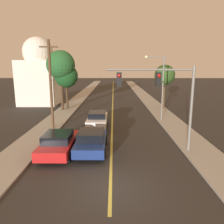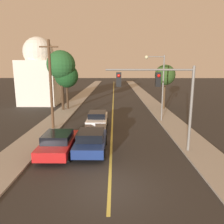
% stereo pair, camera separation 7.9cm
% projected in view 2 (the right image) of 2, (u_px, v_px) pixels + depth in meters
% --- Properties ---
extents(ground_plane, '(200.00, 200.00, 0.00)m').
position_uv_depth(ground_plane, '(110.00, 188.00, 10.29)').
color(ground_plane, '#2D2B28').
extents(road_surface, '(9.57, 80.00, 0.01)m').
position_uv_depth(road_surface, '(113.00, 94.00, 45.52)').
color(road_surface, '#2D2B28').
rests_on(road_surface, ground).
extents(sidewalk_left, '(2.50, 80.00, 0.12)m').
position_uv_depth(sidewalk_left, '(85.00, 94.00, 45.58)').
color(sidewalk_left, '#9E998E').
rests_on(sidewalk_left, ground).
extents(sidewalk_right, '(2.50, 80.00, 0.12)m').
position_uv_depth(sidewalk_right, '(142.00, 94.00, 45.44)').
color(sidewalk_right, '#9E998E').
rests_on(sidewalk_right, ground).
extents(car_near_lane_front, '(2.02, 4.32, 1.49)m').
position_uv_depth(car_near_lane_front, '(91.00, 141.00, 14.53)').
color(car_near_lane_front, navy).
rests_on(car_near_lane_front, ground).
extents(car_near_lane_second, '(1.84, 4.37, 1.62)m').
position_uv_depth(car_near_lane_second, '(97.00, 120.00, 19.96)').
color(car_near_lane_second, white).
rests_on(car_near_lane_second, ground).
extents(car_outer_lane_front, '(2.05, 4.52, 1.45)m').
position_uv_depth(car_outer_lane_front, '(58.00, 143.00, 14.29)').
color(car_outer_lane_front, red).
rests_on(car_outer_lane_front, ground).
extents(traffic_signal_mast, '(5.61, 0.42, 5.57)m').
position_uv_depth(traffic_signal_mast, '(162.00, 90.00, 13.89)').
color(traffic_signal_mast, slate).
rests_on(traffic_signal_mast, ground).
extents(streetlamp_right, '(2.01, 0.36, 6.61)m').
position_uv_depth(streetlamp_right, '(158.00, 79.00, 21.94)').
color(streetlamp_right, slate).
rests_on(streetlamp_right, ground).
extents(utility_pole_left, '(1.60, 0.24, 7.76)m').
position_uv_depth(utility_pole_left, '(51.00, 84.00, 19.14)').
color(utility_pole_left, '#513823').
rests_on(utility_pole_left, ground).
extents(tree_left_near, '(3.57, 3.57, 7.51)m').
position_uv_depth(tree_left_near, '(61.00, 65.00, 27.32)').
color(tree_left_near, '#3D2B1C').
rests_on(tree_left_near, ground).
extents(tree_left_far, '(3.03, 3.03, 5.84)m').
position_uv_depth(tree_left_far, '(67.00, 76.00, 28.15)').
color(tree_left_far, '#3D2B1C').
rests_on(tree_left_far, ground).
extents(tree_right_near, '(2.63, 2.63, 5.76)m').
position_uv_depth(tree_right_near, '(165.00, 75.00, 28.20)').
color(tree_right_near, '#4C3823').
rests_on(tree_right_near, ground).
extents(domed_building_left, '(5.41, 5.41, 9.87)m').
position_uv_depth(domed_building_left, '(40.00, 74.00, 32.60)').
color(domed_building_left, silver).
rests_on(domed_building_left, ground).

